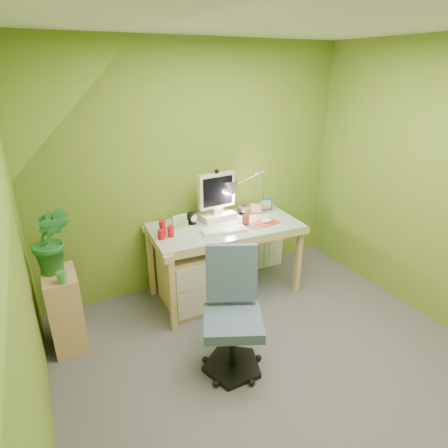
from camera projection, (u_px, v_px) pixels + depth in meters
name	position (u px, v px, depth m)	size (l,w,h in m)	color
floor	(284.00, 372.00, 2.85)	(3.20, 3.20, 0.01)	#55555B
ceiling	(313.00, 13.00, 1.92)	(3.20, 3.20, 0.01)	white
wall_back	(196.00, 170.00, 3.70)	(3.20, 0.01, 2.40)	olive
wall_left	(13.00, 291.00, 1.71)	(0.01, 3.20, 2.40)	olive
slope_ceiling	(130.00, 137.00, 1.71)	(1.10, 3.20, 1.10)	white
desk	(225.00, 260.00, 3.71)	(1.41, 0.71, 0.76)	tan
monitor	(216.00, 191.00, 3.60)	(0.41, 0.24, 0.57)	silver
speaker_left	(192.00, 218.00, 3.56)	(0.11, 0.11, 0.13)	black
speaker_right	(241.00, 209.00, 3.79)	(0.09, 0.09, 0.11)	black
keyboard	(224.00, 230.00, 3.41)	(0.41, 0.13, 0.02)	silver
mousepad	(267.00, 222.00, 3.61)	(0.24, 0.17, 0.01)	red
mouse	(267.00, 221.00, 3.60)	(0.12, 0.07, 0.04)	silver
amber_tumbler	(246.00, 220.00, 3.56)	(0.07, 0.07, 0.09)	maroon
candle_cluster	(164.00, 229.00, 3.30)	(0.18, 0.15, 0.13)	red
photo_frame_red	(256.00, 208.00, 3.82)	(0.13, 0.02, 0.11)	#AF2C12
photo_frame_blue	(265.00, 204.00, 3.91)	(0.14, 0.02, 0.12)	navy
photo_frame_green	(180.00, 221.00, 3.49)	(0.14, 0.02, 0.12)	#C0CC8C
desk_lamp	(256.00, 182.00, 3.78)	(0.59, 0.25, 0.63)	silver
side_ledge	(65.00, 310.00, 3.02)	(0.25, 0.38, 0.67)	tan
potted_plant	(51.00, 240.00, 2.83)	(0.30, 0.24, 0.54)	#25702F
green_cup	(62.00, 277.00, 2.76)	(0.07, 0.07, 0.09)	#3E8B39
task_chair	(233.00, 321.00, 2.72)	(0.48, 0.48, 0.87)	#455972
radiator	(264.00, 249.00, 4.33)	(0.40, 0.16, 0.40)	white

